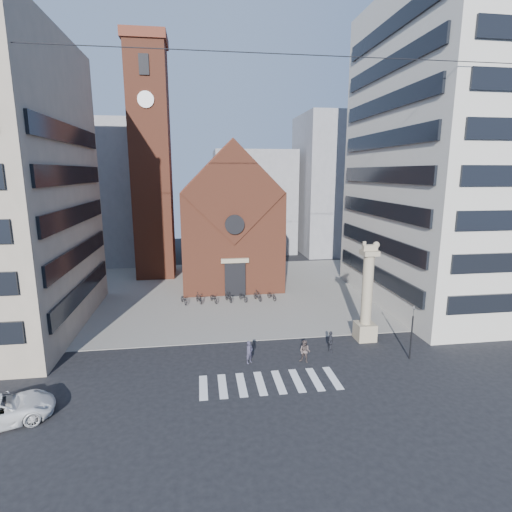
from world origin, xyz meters
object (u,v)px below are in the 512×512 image
Objects in this scene: lion_column at (367,301)px; pedestrian_1 at (305,351)px; pedestrian_0 at (249,352)px; scooter_0 at (184,299)px; traffic_light at (412,331)px; pedestrian_2 at (330,342)px.

pedestrian_1 is at bearing -151.47° from lion_column.
pedestrian_0 is 0.90× the size of scooter_0.
pedestrian_1 is at bearing 175.92° from traffic_light.
lion_column is 4.62m from traffic_light.
pedestrian_2 is (2.53, 1.50, -0.02)m from pedestrian_1.
traffic_light is 2.42× the size of pedestrian_1.
pedestrian_0 is at bearing 106.94° from pedestrian_2.
lion_column is at bearing 64.68° from pedestrian_1.
traffic_light is at bearing -45.40° from pedestrian_0.
pedestrian_2 is (-3.75, -1.91, -2.59)m from lion_column.
pedestrian_1 is at bearing 129.29° from pedestrian_2.
scooter_0 is (-9.60, 15.29, -0.32)m from pedestrian_1.
traffic_light is 8.40m from pedestrian_1.
traffic_light is 12.59m from pedestrian_0.
pedestrian_1 is 0.91× the size of scooter_0.
lion_column is at bearing -24.88° from pedestrian_0.
scooter_0 is at bearing 158.27° from pedestrian_1.
lion_column reaches higher than traffic_light.
pedestrian_1 reaches higher than pedestrian_0.
scooter_0 is at bearing 49.98° from pedestrian_2.
pedestrian_2 is 18.37m from scooter_0.
traffic_light reaches higher than pedestrian_0.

